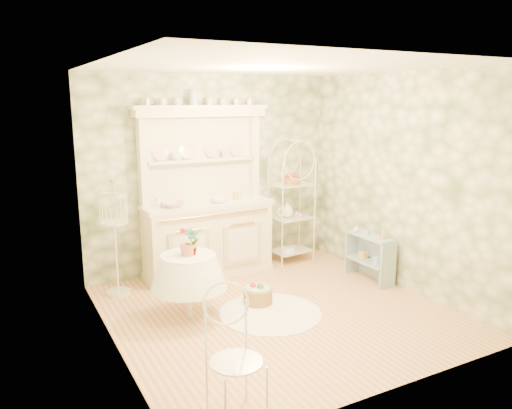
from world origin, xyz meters
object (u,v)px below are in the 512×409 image
bakers_rack (292,203)px  birdcage_stand (115,236)px  kitchen_dresser (207,192)px  side_shelf (369,256)px  cafe_chair (236,368)px  floor_basket (258,294)px  round_table (189,285)px

bakers_rack → birdcage_stand: bearing=175.6°
bakers_rack → birdcage_stand: 2.60m
kitchen_dresser → side_shelf: (1.80, -1.22, -0.82)m
cafe_chair → floor_basket: cafe_chair is taller
kitchen_dresser → bakers_rack: (1.33, -0.02, -0.27)m
side_shelf → round_table: bearing=-175.7°
cafe_chair → floor_basket: 2.16m
round_table → side_shelf: bearing=-0.9°
bakers_rack → floor_basket: bakers_rack is taller
birdcage_stand → bakers_rack: bearing=2.7°
cafe_chair → birdcage_stand: bearing=116.1°
side_shelf → floor_basket: size_ratio=2.00×
cafe_chair → birdcage_stand: (-0.22, 2.89, 0.35)m
round_table → cafe_chair: size_ratio=0.91×
kitchen_dresser → cafe_chair: size_ratio=2.87×
bakers_rack → side_shelf: (0.47, -1.20, -0.55)m
bakers_rack → cafe_chair: 3.86m
birdcage_stand → floor_basket: 1.86m
kitchen_dresser → cafe_chair: kitchen_dresser is taller
side_shelf → birdcage_stand: size_ratio=0.50×
bakers_rack → cafe_chair: size_ratio=2.19×
side_shelf → birdcage_stand: bearing=165.8°
bakers_rack → side_shelf: bakers_rack is taller
kitchen_dresser → floor_basket: size_ratio=6.09×
round_table → floor_basket: 0.87m
round_table → kitchen_dresser: bearing=58.6°
side_shelf → cafe_chair: (-2.84, -1.81, 0.08)m
bakers_rack → round_table: 2.41m
kitchen_dresser → birdcage_stand: size_ratio=1.53×
birdcage_stand → floor_basket: bearing=-38.0°
birdcage_stand → round_table: bearing=-62.2°
bakers_rack → birdcage_stand: (-2.60, -0.12, -0.13)m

